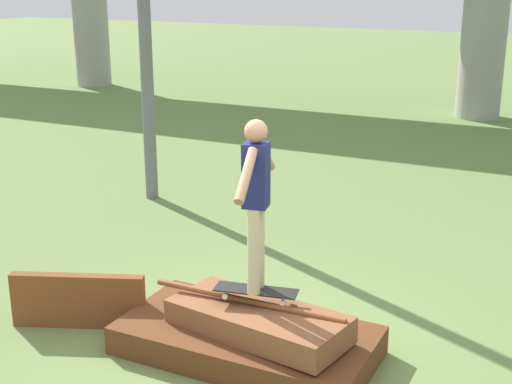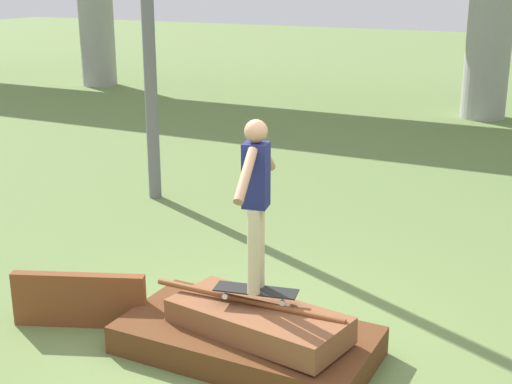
{
  "view_description": "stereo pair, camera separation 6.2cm",
  "coord_description": "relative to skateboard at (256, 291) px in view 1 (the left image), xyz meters",
  "views": [
    {
      "loc": [
        2.77,
        -5.49,
        3.55
      ],
      "look_at": [
        0.08,
        0.03,
        1.65
      ],
      "focal_mm": 50.0,
      "sensor_mm": 36.0,
      "label": 1
    },
    {
      "loc": [
        2.82,
        -5.46,
        3.55
      ],
      "look_at": [
        0.08,
        0.03,
        1.65
      ],
      "focal_mm": 50.0,
      "sensor_mm": 36.0,
      "label": 2
    }
  ],
  "objects": [
    {
      "name": "scrap_plank_loose",
      "position": [
        -1.9,
        -0.3,
        -0.38
      ],
      "size": [
        1.33,
        0.63,
        0.58
      ],
      "color": "brown",
      "rests_on": "ground_plane"
    },
    {
      "name": "scrap_pile",
      "position": [
        -0.04,
        -0.05,
        -0.45
      ],
      "size": [
        2.45,
        1.26,
        0.59
      ],
      "color": "#5B3319",
      "rests_on": "ground_plane"
    },
    {
      "name": "skateboard",
      "position": [
        0.0,
        0.0,
        0.0
      ],
      "size": [
        0.82,
        0.38,
        0.09
      ],
      "color": "black",
      "rests_on": "scrap_pile"
    },
    {
      "name": "skater",
      "position": [
        0.0,
        0.0,
        0.96
      ],
      "size": [
        0.33,
        1.2,
        1.63
      ],
      "color": "#C6B78E",
      "rests_on": "skateboard"
    },
    {
      "name": "ground_plane",
      "position": [
        -0.08,
        -0.03,
        -0.67
      ],
      "size": [
        80.0,
        80.0,
        0.0
      ],
      "primitive_type": "plane",
      "color": "olive"
    }
  ]
}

